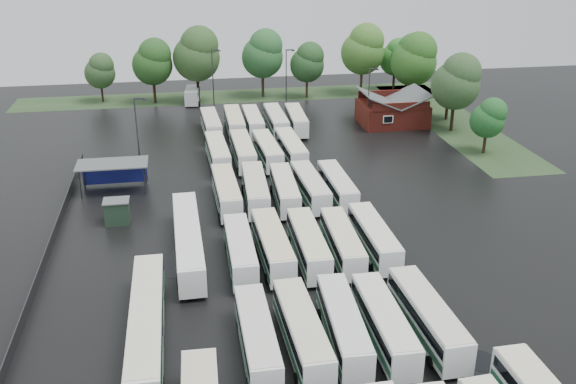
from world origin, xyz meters
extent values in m
plane|color=black|center=(0.00, 0.00, 0.00)|extent=(160.00, 160.00, 0.00)
cube|color=maroon|center=(24.00, 42.80, 1.70)|extent=(10.00, 8.00, 3.40)
cube|color=#4C4F51|center=(21.50, 42.80, 4.30)|extent=(5.07, 8.60, 2.19)
cube|color=#4C4F51|center=(26.50, 42.80, 4.30)|extent=(5.07, 8.60, 2.19)
cube|color=maroon|center=(24.00, 38.80, 3.90)|extent=(9.00, 0.20, 1.20)
cube|color=silver|center=(22.00, 38.75, 2.00)|extent=(1.60, 0.12, 1.20)
cylinder|color=#2D2D30|center=(-20.80, 20.00, 1.70)|extent=(0.16, 0.16, 3.40)
cylinder|color=#2D2D30|center=(-13.60, 20.00, 1.70)|extent=(0.16, 0.16, 3.40)
cylinder|color=#2D2D30|center=(-20.80, 23.20, 1.70)|extent=(0.16, 0.16, 3.40)
cylinder|color=#2D2D30|center=(-13.60, 23.20, 1.70)|extent=(0.16, 0.16, 3.40)
cube|color=#4C4F51|center=(-17.20, 21.60, 3.50)|extent=(8.20, 4.20, 0.15)
cube|color=navy|center=(-17.20, 23.50, 1.60)|extent=(7.60, 0.08, 2.60)
cube|color=#1A2F1F|center=(-16.20, 12.60, 1.25)|extent=(2.50, 2.00, 2.50)
cube|color=#4C4F51|center=(-16.20, 12.60, 2.56)|extent=(2.70, 2.20, 0.12)
cube|color=#263E1E|center=(2.00, 64.80, 0.01)|extent=(80.00, 10.00, 0.01)
cube|color=#263E1E|center=(34.00, 42.80, 0.01)|extent=(10.00, 50.00, 0.01)
cube|color=#2D2D30|center=(-22.20, 8.00, 0.60)|extent=(0.10, 50.00, 1.20)
cube|color=white|center=(-4.51, -12.53, 1.64)|extent=(2.29, 10.77, 2.47)
cube|color=black|center=(-4.51, -12.53, 2.13)|extent=(2.34, 10.34, 0.79)
cube|color=#295C3C|center=(-4.51, -12.53, 1.09)|extent=(2.33, 10.56, 0.54)
cube|color=silver|center=(-4.51, -12.53, 2.92)|extent=(2.20, 10.45, 0.11)
cylinder|color=black|center=(-4.51, -15.98, 0.40)|extent=(2.29, 0.86, 0.86)
cylinder|color=black|center=(-4.51, -9.09, 0.40)|extent=(2.29, 0.86, 0.86)
cube|color=white|center=(-1.17, -12.47, 1.70)|extent=(2.66, 11.22, 2.56)
cube|color=black|center=(-1.17, -12.47, 2.21)|extent=(2.70, 10.78, 0.82)
cube|color=#1A5232|center=(-1.17, -12.47, 1.13)|extent=(2.70, 11.00, 0.56)
cube|color=beige|center=(-1.17, -12.47, 3.02)|extent=(2.56, 10.88, 0.11)
cylinder|color=black|center=(-1.17, -16.03, 0.42)|extent=(2.37, 0.89, 0.89)
cylinder|color=black|center=(-1.17, -8.90, 0.42)|extent=(2.37, 0.89, 0.89)
cube|color=white|center=(2.03, -12.11, 1.66)|extent=(2.84, 11.02, 2.50)
cube|color=black|center=(2.03, -12.11, 2.16)|extent=(2.87, 10.58, 0.80)
cube|color=#205F37|center=(2.03, -12.11, 1.11)|extent=(2.87, 10.80, 0.55)
cube|color=silver|center=(2.03, -12.11, 2.96)|extent=(2.73, 10.68, 0.11)
cylinder|color=black|center=(2.03, -15.60, 0.41)|extent=(2.32, 0.87, 0.87)
cylinder|color=black|center=(2.03, -8.62, 0.41)|extent=(2.32, 0.87, 0.87)
cube|color=white|center=(5.10, -12.42, 1.66)|extent=(2.35, 10.91, 2.50)
cube|color=black|center=(5.10, -12.42, 2.16)|extent=(2.41, 10.47, 0.80)
cube|color=#2A6546|center=(5.10, -12.42, 1.11)|extent=(2.40, 10.69, 0.55)
cube|color=white|center=(5.10, -12.42, 2.95)|extent=(2.26, 10.58, 0.11)
cylinder|color=black|center=(5.10, -15.90, 0.41)|extent=(2.31, 0.87, 0.87)
cylinder|color=black|center=(5.10, -8.93, 0.41)|extent=(2.31, 0.87, 0.87)
cube|color=white|center=(8.58, -12.25, 1.71)|extent=(2.69, 11.30, 2.57)
cube|color=black|center=(8.58, -12.25, 2.22)|extent=(2.73, 10.85, 0.82)
cube|color=#265237|center=(8.58, -12.25, 1.14)|extent=(2.73, 11.07, 0.57)
cube|color=silver|center=(8.58, -12.25, 3.04)|extent=(2.59, 10.96, 0.11)
cylinder|color=black|center=(8.58, -15.84, 0.42)|extent=(2.39, 0.90, 0.90)
cylinder|color=black|center=(8.58, -8.65, 0.42)|extent=(2.39, 0.90, 0.90)
cube|color=white|center=(-4.34, 1.07, 1.64)|extent=(2.30, 10.82, 2.48)
cube|color=black|center=(-4.34, 1.07, 2.14)|extent=(2.36, 10.38, 0.79)
cube|color=#195735|center=(-4.34, 1.07, 1.10)|extent=(2.35, 10.60, 0.54)
cube|color=silver|center=(-4.34, 1.07, 2.93)|extent=(2.21, 10.49, 0.11)
cylinder|color=black|center=(-4.34, -2.39, 0.41)|extent=(2.30, 0.86, 0.86)
cylinder|color=black|center=(-4.34, 4.53, 0.41)|extent=(2.30, 0.86, 0.86)
cube|color=white|center=(-1.29, 1.37, 1.72)|extent=(2.64, 11.36, 2.59)
cube|color=black|center=(-1.29, 1.37, 2.24)|extent=(2.69, 10.91, 0.83)
cube|color=#1F613E|center=(-1.29, 1.37, 1.15)|extent=(2.68, 11.14, 0.57)
cube|color=beige|center=(-1.29, 1.37, 3.06)|extent=(2.54, 11.02, 0.11)
cylinder|color=black|center=(-1.29, -2.25, 0.42)|extent=(2.40, 0.90, 0.90)
cylinder|color=black|center=(-1.29, 4.99, 0.42)|extent=(2.40, 0.90, 0.90)
cube|color=white|center=(2.06, 1.10, 1.69)|extent=(2.43, 11.13, 2.54)
cube|color=black|center=(2.06, 1.10, 2.20)|extent=(2.48, 10.68, 0.81)
cube|color=#235939|center=(2.06, 1.10, 1.13)|extent=(2.48, 10.91, 0.56)
cube|color=#F3E9BB|center=(2.06, 1.10, 3.01)|extent=(2.34, 10.79, 0.11)
cylinder|color=black|center=(2.06, -2.45, 0.42)|extent=(2.36, 0.89, 0.89)
cylinder|color=black|center=(2.06, 4.66, 0.42)|extent=(2.36, 0.89, 0.89)
cube|color=white|center=(5.30, 1.05, 1.64)|extent=(2.60, 10.85, 2.47)
cube|color=black|center=(5.30, 1.05, 2.13)|extent=(2.64, 10.42, 0.79)
cube|color=#235837|center=(5.30, 1.05, 1.10)|extent=(2.64, 10.63, 0.54)
cube|color=beige|center=(5.30, 1.05, 2.92)|extent=(2.50, 10.52, 0.11)
cylinder|color=black|center=(5.30, -2.40, 0.40)|extent=(2.29, 0.86, 0.86)
cylinder|color=black|center=(5.30, 4.50, 0.40)|extent=(2.29, 0.86, 0.86)
cube|color=white|center=(8.52, 1.50, 1.67)|extent=(2.29, 10.96, 2.51)
cube|color=black|center=(8.52, 1.50, 2.17)|extent=(2.35, 10.52, 0.80)
cube|color=#245C3D|center=(8.52, 1.50, 1.11)|extent=(2.34, 10.74, 0.55)
cube|color=white|center=(8.52, 1.50, 2.97)|extent=(2.20, 10.63, 0.11)
cylinder|color=black|center=(8.52, -2.01, 0.41)|extent=(2.33, 0.88, 0.88)
cylinder|color=black|center=(8.52, 5.00, 0.41)|extent=(2.33, 0.88, 0.88)
cube|color=white|center=(-4.46, 15.03, 1.72)|extent=(2.63, 11.34, 2.59)
cube|color=black|center=(-4.46, 15.03, 2.23)|extent=(2.67, 10.89, 0.83)
cube|color=#205634|center=(-4.46, 15.03, 1.15)|extent=(2.67, 11.11, 0.57)
cube|color=beige|center=(-4.46, 15.03, 3.06)|extent=(2.53, 11.00, 0.11)
cylinder|color=black|center=(-4.46, 11.42, 0.42)|extent=(2.40, 0.90, 0.90)
cylinder|color=black|center=(-4.46, 18.64, 0.42)|extent=(2.40, 0.90, 0.90)
cube|color=white|center=(-1.20, 15.11, 1.73)|extent=(2.88, 11.46, 2.60)
cube|color=black|center=(-1.20, 15.11, 2.25)|extent=(2.92, 11.01, 0.83)
cube|color=#235436|center=(-1.20, 15.11, 1.16)|extent=(2.92, 11.24, 0.57)
cube|color=beige|center=(-1.20, 15.11, 3.08)|extent=(2.77, 11.12, 0.11)
cylinder|color=black|center=(-1.20, 11.47, 0.43)|extent=(2.41, 0.91, 0.91)
cylinder|color=black|center=(-1.20, 18.74, 0.43)|extent=(2.41, 0.91, 0.91)
cube|color=white|center=(2.10, 14.71, 1.65)|extent=(2.70, 10.92, 2.48)
cube|color=black|center=(2.10, 14.71, 2.14)|extent=(2.74, 10.49, 0.79)
cube|color=#26613F|center=(2.10, 14.71, 1.10)|extent=(2.74, 10.70, 0.55)
cube|color=#EDE2CA|center=(2.10, 14.71, 2.93)|extent=(2.60, 10.59, 0.11)
cylinder|color=black|center=(2.10, 11.25, 0.41)|extent=(2.30, 0.87, 0.87)
cylinder|color=black|center=(2.10, 18.18, 0.41)|extent=(2.30, 0.87, 0.87)
cube|color=white|center=(5.09, 15.05, 1.65)|extent=(2.67, 10.93, 2.49)
cube|color=black|center=(5.09, 15.05, 2.15)|extent=(2.71, 10.50, 0.80)
cube|color=#266540|center=(5.09, 15.05, 1.10)|extent=(2.71, 10.72, 0.55)
cube|color=silver|center=(5.09, 15.05, 2.94)|extent=(2.57, 10.60, 0.11)
cylinder|color=black|center=(5.09, 11.57, 0.41)|extent=(2.31, 0.87, 0.87)
cylinder|color=black|center=(5.09, 18.52, 0.41)|extent=(2.31, 0.87, 0.87)
cube|color=white|center=(8.23, 14.84, 1.64)|extent=(2.36, 10.78, 2.46)
cube|color=black|center=(8.23, 14.84, 2.13)|extent=(2.41, 10.35, 0.79)
cube|color=#186034|center=(8.23, 14.84, 1.09)|extent=(2.40, 10.56, 0.54)
cube|color=silver|center=(8.23, 14.84, 2.91)|extent=(2.27, 10.45, 0.11)
cylinder|color=black|center=(8.23, 11.40, 0.40)|extent=(2.28, 0.86, 0.86)
cylinder|color=black|center=(8.23, 18.28, 0.40)|extent=(2.28, 0.86, 0.86)
cube|color=white|center=(-4.49, 28.52, 1.69)|extent=(2.69, 11.17, 2.54)
cube|color=black|center=(-4.49, 28.52, 2.20)|extent=(2.73, 10.73, 0.81)
cube|color=#1F5736|center=(-4.49, 28.52, 1.13)|extent=(2.73, 10.95, 0.56)
cube|color=#E9E3C5|center=(-4.49, 28.52, 3.01)|extent=(2.59, 10.84, 0.11)
cylinder|color=black|center=(-4.49, 24.96, 0.42)|extent=(2.36, 0.89, 0.89)
cylinder|color=black|center=(-4.49, 32.07, 0.42)|extent=(2.36, 0.89, 0.89)
cube|color=white|center=(-1.16, 28.56, 1.71)|extent=(2.43, 11.25, 2.57)
cube|color=black|center=(-1.16, 28.56, 2.22)|extent=(2.48, 10.80, 0.82)
cube|color=#28583D|center=(-1.16, 28.56, 1.14)|extent=(2.47, 11.02, 0.57)
cube|color=beige|center=(-1.16, 28.56, 3.04)|extent=(2.33, 10.91, 0.11)
cylinder|color=black|center=(-1.16, 24.96, 0.42)|extent=(2.39, 0.90, 0.90)
cylinder|color=black|center=(-1.16, 32.15, 0.42)|extent=(2.39, 0.90, 0.90)
cube|color=white|center=(2.04, 28.36, 1.68)|extent=(2.80, 11.12, 2.53)
cube|color=black|center=(2.04, 28.36, 2.18)|extent=(2.83, 10.68, 0.81)
cube|color=#2A6442|center=(2.04, 28.36, 1.12)|extent=(2.83, 10.90, 0.56)
cube|color=#F3E9C0|center=(2.04, 28.36, 2.99)|extent=(2.69, 10.79, 0.11)
cylinder|color=black|center=(2.04, 24.83, 0.41)|extent=(2.34, 0.88, 0.88)
cylinder|color=black|center=(2.04, 31.89, 0.41)|extent=(2.34, 0.88, 0.88)
cube|color=white|center=(5.24, 28.56, 1.70)|extent=(2.69, 11.25, 2.56)
cube|color=black|center=(5.24, 28.56, 2.21)|extent=(2.73, 10.81, 0.82)
cube|color=#27593C|center=(5.24, 28.56, 1.14)|extent=(2.73, 11.03, 0.56)
cube|color=#EFE7C8|center=(5.24, 28.56, 3.03)|extent=(2.59, 10.92, 0.11)
cylinder|color=black|center=(5.24, 24.98, 0.42)|extent=(2.38, 0.89, 0.89)
cylinder|color=black|center=(5.24, 32.14, 0.42)|extent=(2.38, 0.89, 0.89)
cube|color=white|center=(-4.56, 41.69, 1.65)|extent=(2.66, 10.95, 2.49)
cube|color=black|center=(-4.56, 41.69, 2.15)|extent=(2.70, 10.52, 0.80)
cube|color=#265D39|center=(-4.56, 41.69, 1.11)|extent=(2.70, 10.74, 0.55)
cube|color=beige|center=(-4.56, 41.69, 2.95)|extent=(2.56, 10.62, 0.11)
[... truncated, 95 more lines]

